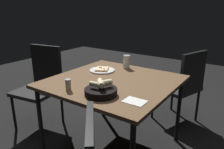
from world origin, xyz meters
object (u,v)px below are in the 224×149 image
dining_table (113,86)px  bread_basket (101,90)px  pizza_plate (102,70)px  pepper_shaker (68,86)px  beer_glass (126,63)px  chair_near (183,83)px  chair_far (41,81)px

dining_table → bread_basket: bread_basket is taller
dining_table → bread_basket: (-0.12, 0.34, 0.09)m
dining_table → pizza_plate: pizza_plate is taller
pepper_shaker → beer_glass: bearing=-93.5°
pepper_shaker → chair_near: size_ratio=0.11×
bread_basket → pepper_shaker: size_ratio=2.66×
dining_table → chair_near: bearing=-113.6°
bread_basket → chair_far: size_ratio=0.27×
pizza_plate → bread_basket: bearing=126.4°
chair_far → beer_glass: bearing=-150.7°
bread_basket → chair_far: bearing=-13.7°
bread_basket → dining_table: bearing=-70.7°
dining_table → beer_glass: 0.44m
dining_table → bread_basket: size_ratio=4.35×
pizza_plate → bread_basket: (-0.38, 0.51, 0.03)m
pepper_shaker → chair_near: bearing=-112.6°
bread_basket → pizza_plate: bearing=-53.6°
dining_table → chair_far: size_ratio=1.16×
bread_basket → chair_far: (1.08, -0.26, -0.22)m
dining_table → chair_far: bearing=4.5°
dining_table → beer_glass: (0.10, -0.41, 0.12)m
beer_glass → chair_near: (-0.49, -0.48, -0.28)m
pizza_plate → pepper_shaker: bearing=100.2°
pepper_shaker → chair_far: (0.81, -0.34, -0.23)m
bread_basket → pepper_shaker: bread_basket is taller
bread_basket → chair_near: bearing=-102.3°
pizza_plate → beer_glass: (-0.16, -0.23, 0.05)m
bread_basket → beer_glass: bearing=-73.4°
pepper_shaker → chair_far: chair_far is taller
dining_table → beer_glass: bearing=-75.7°
pepper_shaker → chair_far: size_ratio=0.10×
bread_basket → beer_glass: size_ratio=1.75×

